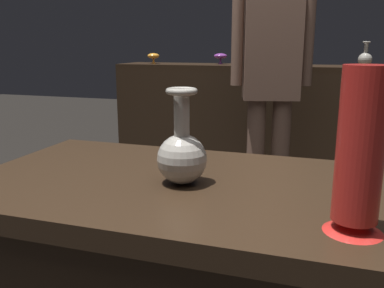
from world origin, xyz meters
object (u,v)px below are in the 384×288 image
shelf_vase_left (221,56)px  visitor_center_back (271,72)px  shelf_vase_right (365,58)px  vase_centerpiece (182,153)px  shelf_vase_center (289,57)px  vase_tall_behind (360,156)px  shelf_vase_far_left (153,56)px

shelf_vase_left → visitor_center_back: 0.87m
shelf_vase_right → visitor_center_back: size_ratio=0.10×
shelf_vase_left → visitor_center_back: bearing=-56.1°
vase_centerpiece → visitor_center_back: (0.01, 1.55, 0.11)m
vase_centerpiece → visitor_center_back: visitor_center_back is taller
shelf_vase_center → vase_tall_behind: bearing=-82.0°
shelf_vase_right → visitor_center_back: (-0.55, -0.67, -0.06)m
vase_centerpiece → shelf_vase_left: 2.33m
shelf_vase_center → visitor_center_back: (-0.03, -0.74, -0.07)m
vase_tall_behind → shelf_vase_left: size_ratio=2.98×
vase_centerpiece → shelf_vase_right: bearing=75.7°
vase_tall_behind → shelf_vase_left: vase_tall_behind is taller
shelf_vase_far_left → shelf_vase_left: (0.52, 0.10, 0.00)m
vase_tall_behind → visitor_center_back: (-0.38, 1.71, 0.04)m
vase_tall_behind → shelf_vase_center: size_ratio=1.59×
shelf_vase_left → shelf_vase_right: 1.04m
shelf_vase_right → vase_centerpiece: bearing=-104.3°
shelf_vase_far_left → visitor_center_back: 1.18m
shelf_vase_left → visitor_center_back: (0.49, -0.72, -0.07)m
vase_tall_behind → shelf_vase_left: 2.59m
shelf_vase_center → shelf_vase_right: 0.52m
shelf_vase_center → shelf_vase_far_left: 1.05m
vase_centerpiece → shelf_vase_center: (0.05, 2.29, 0.17)m
visitor_center_back → vase_centerpiece: bearing=74.9°
vase_centerpiece → shelf_vase_right: 2.29m
shelf_vase_right → visitor_center_back: visitor_center_back is taller
shelf_vase_center → shelf_vase_right: size_ratio=1.13×
vase_tall_behind → visitor_center_back: size_ratio=0.18×
shelf_vase_center → shelf_vase_left: bearing=-178.4°
shelf_vase_left → shelf_vase_right: (1.04, -0.05, -0.00)m
shelf_vase_right → shelf_vase_center: bearing=172.5°
shelf_vase_center → shelf_vase_right: shelf_vase_center is taller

